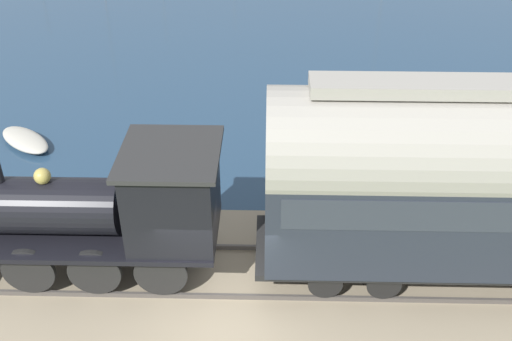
{
  "coord_description": "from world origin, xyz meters",
  "views": [
    {
      "loc": [
        -9.3,
        -1.04,
        9.99
      ],
      "look_at": [
        4.64,
        -0.7,
        1.12
      ],
      "focal_mm": 42.0,
      "sensor_mm": 36.0,
      "label": 1
    }
  ],
  "objects_px": {
    "steam_locomotive": "(117,204)",
    "passenger_coach": "(500,178)",
    "rowboat_off_pier": "(25,140)",
    "rowboat_near_shore": "(460,99)"
  },
  "relations": [
    {
      "from": "steam_locomotive",
      "to": "rowboat_off_pier",
      "type": "bearing_deg",
      "value": 36.21
    },
    {
      "from": "steam_locomotive",
      "to": "passenger_coach",
      "type": "bearing_deg",
      "value": -90.0
    },
    {
      "from": "steam_locomotive",
      "to": "rowboat_off_pier",
      "type": "height_order",
      "value": "steam_locomotive"
    },
    {
      "from": "steam_locomotive",
      "to": "passenger_coach",
      "type": "xyz_separation_m",
      "value": [
        0.0,
        -8.14,
        0.83
      ]
    },
    {
      "from": "passenger_coach",
      "to": "rowboat_off_pier",
      "type": "xyz_separation_m",
      "value": [
        6.56,
        12.94,
        -2.99
      ]
    },
    {
      "from": "passenger_coach",
      "to": "rowboat_near_shore",
      "type": "height_order",
      "value": "passenger_coach"
    },
    {
      "from": "steam_locomotive",
      "to": "rowboat_near_shore",
      "type": "height_order",
      "value": "steam_locomotive"
    },
    {
      "from": "passenger_coach",
      "to": "rowboat_off_pier",
      "type": "relative_size",
      "value": 4.17
    },
    {
      "from": "rowboat_near_shore",
      "to": "rowboat_off_pier",
      "type": "xyz_separation_m",
      "value": [
        -3.34,
        15.24,
        -0.06
      ]
    },
    {
      "from": "steam_locomotive",
      "to": "passenger_coach",
      "type": "distance_m",
      "value": 8.18
    }
  ]
}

